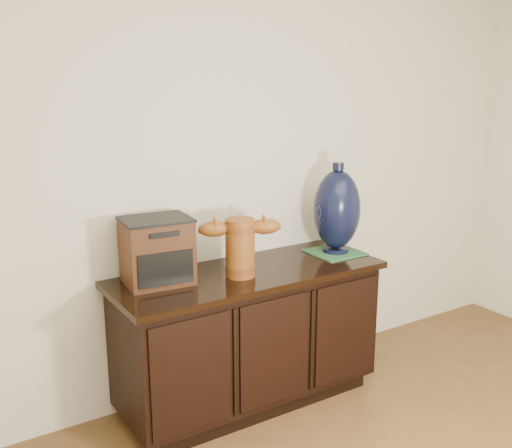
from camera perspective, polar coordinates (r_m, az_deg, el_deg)
sideboard at (r=3.28m, az=-0.71°, el=-10.60°), size 1.46×0.56×0.75m
terracotta_vessel at (r=3.02m, az=-1.53°, el=-1.93°), size 0.42×0.22×0.30m
tv_radio at (r=2.97m, az=-9.41°, el=-2.53°), size 0.35×0.29×0.33m
green_mat at (r=3.48m, az=7.51°, el=-2.68°), size 0.28×0.28×0.01m
lamp_base at (r=3.42m, az=7.71°, el=1.33°), size 0.27×0.27×0.52m
spray_can at (r=3.15m, az=-6.12°, el=-3.09°), size 0.05×0.05×0.16m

